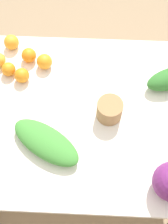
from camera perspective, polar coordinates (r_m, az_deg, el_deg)
ground_plane at (r=2.18m, az=0.00°, el=-8.95°), size 8.00×8.00×0.00m
dining_table at (r=1.59m, az=0.00°, el=-1.89°), size 1.25×0.93×0.72m
paper_bag at (r=1.46m, az=4.69°, el=0.21°), size 0.12×0.12×0.10m
greens_bunch_dandelion at (r=1.41m, az=-6.97°, el=-5.50°), size 0.37×0.31×0.08m
orange_0 at (r=1.64m, az=-13.65°, el=7.60°), size 0.07×0.07×0.07m
orange_1 at (r=1.67m, az=-10.06°, el=10.18°), size 0.08×0.08×0.08m
orange_2 at (r=1.60m, az=-11.30°, el=6.58°), size 0.08×0.08×0.08m
orange_3 at (r=1.63m, az=-7.24°, el=9.13°), size 0.08×0.08×0.08m
orange_5 at (r=1.74m, az=-13.13°, el=12.33°), size 0.08×0.08×0.08m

